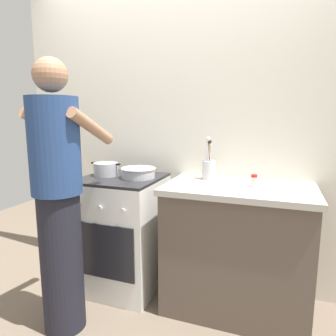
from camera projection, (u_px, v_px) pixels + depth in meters
ground at (156, 303)px, 2.23m from camera, size 6.00×6.00×0.00m
back_wall at (202, 131)px, 2.42m from camera, size 3.20×0.10×2.50m
countertop at (236, 248)px, 2.11m from camera, size 1.00×0.60×0.90m
stove_range at (122, 232)px, 2.41m from camera, size 0.60×0.62×0.90m
pot at (106, 169)px, 2.39m from camera, size 0.26×0.19×0.10m
mixing_bowl at (138, 172)px, 2.30m from camera, size 0.27×0.27×0.08m
utensil_crock at (209, 166)px, 2.24m from camera, size 0.10×0.10×0.32m
spice_bottle at (254, 181)px, 2.00m from camera, size 0.04×0.04×0.08m
person at (59, 200)px, 1.85m from camera, size 0.41×0.50×1.70m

